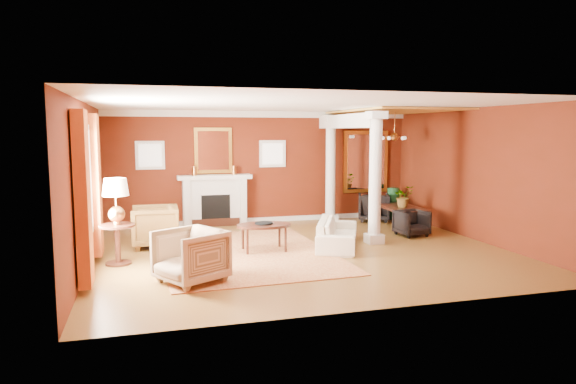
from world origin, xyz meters
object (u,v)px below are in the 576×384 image
object	(u,v)px
dining_table	(402,211)
sofa	(338,229)
armchair_leopard	(155,224)
coffee_table	(264,226)
armchair_stripe	(191,254)
side_table	(116,206)

from	to	relation	value
dining_table	sofa	bearing A→B (deg)	126.42
armchair_leopard	dining_table	xyz separation A→B (m)	(5.94, 0.48, -0.05)
sofa	coffee_table	distance (m)	1.57
coffee_table	armchair_leopard	bearing A→B (deg)	153.98
armchair_stripe	side_table	bearing A→B (deg)	-172.66
armchair_leopard	side_table	xyz separation A→B (m)	(-0.67, -1.30, 0.59)
side_table	armchair_leopard	bearing A→B (deg)	62.48
side_table	dining_table	distance (m)	6.88
side_table	sofa	bearing A→B (deg)	3.60
armchair_stripe	side_table	world-z (taller)	side_table
sofa	armchair_leopard	xyz separation A→B (m)	(-3.65, 1.02, 0.09)
sofa	armchair_stripe	world-z (taller)	armchair_stripe
armchair_leopard	dining_table	size ratio (longest dim) A/B	0.62
armchair_stripe	coffee_table	size ratio (longest dim) A/B	0.86
sofa	side_table	size ratio (longest dim) A/B	1.24
side_table	armchair_stripe	bearing A→B (deg)	-52.25
armchair_stripe	sofa	bearing A→B (deg)	88.88
armchair_leopard	side_table	world-z (taller)	side_table
sofa	armchair_stripe	distance (m)	3.63
dining_table	armchair_leopard	bearing A→B (deg)	97.74
sofa	dining_table	size ratio (longest dim) A/B	1.28
coffee_table	dining_table	xyz separation A→B (m)	(3.86, 1.50, -0.08)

